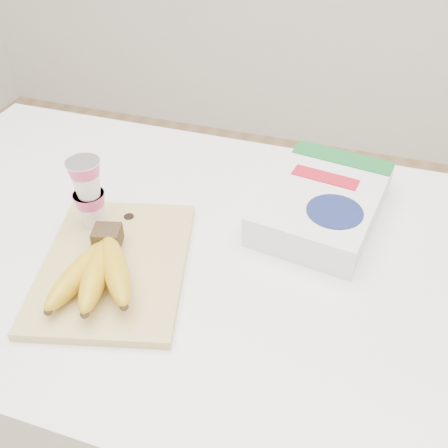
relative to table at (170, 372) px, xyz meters
name	(u,v)px	position (x,y,z in m)	size (l,w,h in m)	color
table	(170,372)	(0.00, 0.00, 0.00)	(1.20, 0.80, 0.90)	white
cutting_board	(115,264)	(-0.03, -0.10, 0.46)	(0.25, 0.34, 0.02)	#DDC779
bananas	(98,269)	(-0.03, -0.15, 0.49)	(0.16, 0.22, 0.07)	#382816
yogurt_stack	(88,192)	(-0.11, -0.02, 0.54)	(0.06, 0.06, 0.14)	white
cereal_box	(322,202)	(0.30, 0.16, 0.48)	(0.25, 0.33, 0.07)	silver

